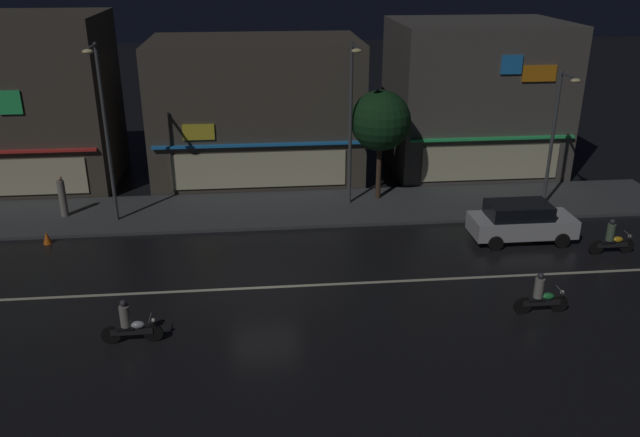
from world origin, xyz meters
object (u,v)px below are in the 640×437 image
Objects in this scene: streetlamp_west at (104,122)px; pedestrian_on_sidewalk at (63,197)px; motorcycle_lead at (129,325)px; parked_car_near_kerb at (521,221)px; streetlamp_mid at (351,113)px; motorcycle_following at (541,296)px; streetlamp_east at (556,128)px; traffic_cone at (47,238)px; motorcycle_opposite_lane at (612,239)px.

streetlamp_west is 4.09× the size of pedestrian_on_sidewalk.
pedestrian_on_sidewalk is at bearing -72.92° from motorcycle_lead.
pedestrian_on_sidewalk is (-2.47, 0.89, -3.66)m from streetlamp_west.
streetlamp_west is 18.10m from parked_car_near_kerb.
streetlamp_mid reaches higher than motorcycle_following.
motorcycle_following is (13.49, 0.48, 0.00)m from motorcycle_lead.
streetlamp_east is at bearing -7.46° from streetlamp_mid.
streetlamp_mid is at bearing -50.13° from pedestrian_on_sidewalk.
traffic_cone is (-22.46, -1.75, -3.66)m from streetlamp_east.
traffic_cone is at bearing -167.40° from streetlamp_mid.
streetlamp_west reaches higher than parked_car_near_kerb.
pedestrian_on_sidewalk is 20.90m from motorcycle_following.
streetlamp_west is at bearing 159.59° from motorcycle_opposite_lane.
parked_car_near_kerb is 7.82× the size of traffic_cone.
motorcycle_lead is at bearing -117.21° from pedestrian_on_sidewalk.
pedestrian_on_sidewalk is at bearing 167.60° from parked_car_near_kerb.
pedestrian_on_sidewalk is 23.76m from motorcycle_opposite_lane.
streetlamp_east is at bearing 4.46° from traffic_cone.
streetlamp_west is 21.53m from motorcycle_opposite_lane.
parked_car_near_kerb is at bearing -34.48° from streetlamp_mid.
motorcycle_lead is at bearing -157.13° from parked_car_near_kerb.
parked_car_near_kerb is (-2.61, -3.34, -3.06)m from streetlamp_east.
motorcycle_opposite_lane is (0.54, -5.02, -3.30)m from streetlamp_east.
streetlamp_east is 3.32× the size of pedestrian_on_sidewalk.
motorcycle_following is (-4.22, -9.23, -3.30)m from streetlamp_east.
streetlamp_mid is 14.37m from motorcycle_lead.
motorcycle_opposite_lane is (4.77, 4.21, 0.00)m from motorcycle_following.
parked_car_near_kerb reaches higher than motorcycle_following.
streetlamp_east is 11.53× the size of traffic_cone.
motorcycle_lead is 1.00× the size of motorcycle_following.
pedestrian_on_sidewalk reaches higher than motorcycle_following.
motorcycle_lead is 1.00× the size of motorcycle_opposite_lane.
motorcycle_following is (18.21, -10.25, -0.40)m from pedestrian_on_sidewalk.
motorcycle_following and motorcycle_opposite_lane have the same top height.
motorcycle_lead is (-17.71, -9.71, -3.30)m from streetlamp_east.
motorcycle_lead is (4.72, -10.73, -0.40)m from pedestrian_on_sidewalk.
motorcycle_following is 1.00× the size of motorcycle_opposite_lane.
streetlamp_west is 18.75m from motorcycle_following.
streetlamp_east reaches higher than motorcycle_opposite_lane.
parked_car_near_kerb is at bearing -4.57° from traffic_cone.
motorcycle_following reaches higher than traffic_cone.
motorcycle_opposite_lane is (22.97, -6.04, -0.40)m from pedestrian_on_sidewalk.
streetlamp_mid reaches higher than streetlamp_east.
traffic_cone is at bearing 165.59° from motorcycle_opposite_lane.
parked_car_near_kerb is 16.39m from motorcycle_lead.
streetlamp_east reaches higher than motorcycle_following.
streetlamp_mid is 3.95× the size of pedestrian_on_sidewalk.
streetlamp_west is at bearing 179.63° from streetlamp_east.
pedestrian_on_sidewalk is at bearing 177.40° from streetlamp_east.
pedestrian_on_sidewalk is at bearing -34.14° from motorcycle_following.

